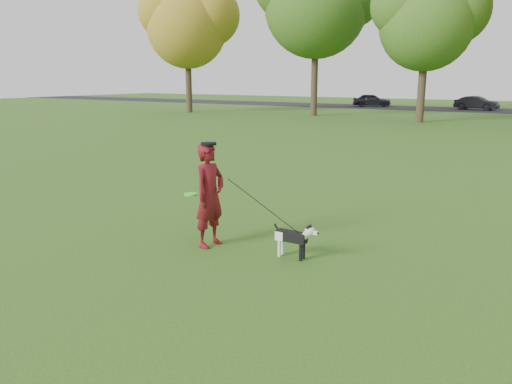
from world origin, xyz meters
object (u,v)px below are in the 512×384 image
Objects in this scene: car_left at (372,100)px; dog at (295,236)px; man at (210,195)px; car_mid at (477,103)px.

dog is at bearing 178.02° from car_left.
dog is 0.22× the size of car_left.
man is 0.49× the size of car_left.
car_left reaches higher than dog.
car_mid is at bearing 5.69° from man.
car_mid is (-1.70, 40.30, -0.27)m from man.
man is at bearing 175.99° from car_left.
man is at bearing -168.30° from car_mid.
man reaches higher than car_left.
man reaches higher than car_mid.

